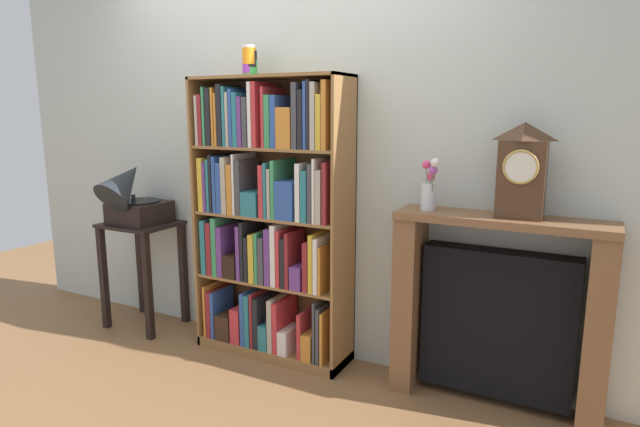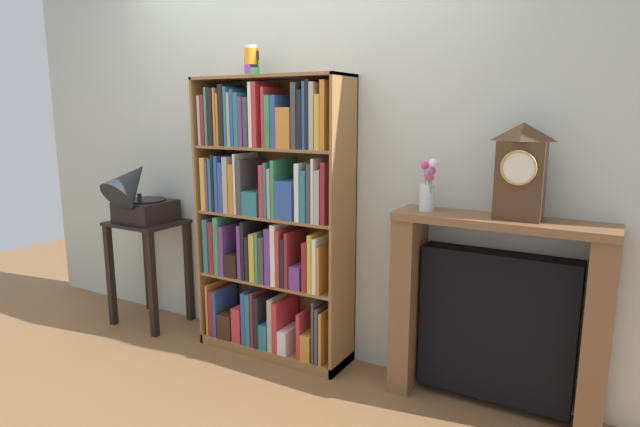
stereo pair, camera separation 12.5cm
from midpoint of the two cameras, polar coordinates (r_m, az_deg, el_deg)
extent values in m
cube|color=brown|center=(3.49, -4.59, -15.12)|extent=(7.94, 6.40, 0.02)
cube|color=beige|center=(3.29, -0.09, 7.10)|extent=(4.94, 0.08, 2.60)
cube|color=olive|center=(3.56, -10.54, 0.10)|extent=(0.02, 0.31, 1.72)
cube|color=olive|center=(3.03, 3.68, -1.65)|extent=(0.02, 0.31, 1.72)
cube|color=brown|center=(3.39, -2.61, -0.27)|extent=(1.00, 0.01, 1.72)
cube|color=olive|center=(3.21, -4.22, 14.38)|extent=(1.00, 0.31, 0.02)
cube|color=olive|center=(3.53, -3.82, -14.04)|extent=(1.00, 0.31, 0.06)
cube|color=orange|center=(3.69, -9.87, -9.69)|extent=(0.02, 0.24, 0.34)
cube|color=maroon|center=(3.67, -9.52, -10.07)|extent=(0.03, 0.23, 0.31)
cube|color=#2D519E|center=(3.65, -9.17, -10.18)|extent=(0.02, 0.22, 0.31)
cube|color=#382316|center=(3.62, -8.41, -11.58)|extent=(0.11, 0.18, 0.16)
cube|color=#C63338|center=(3.56, -6.91, -11.36)|extent=(0.07, 0.23, 0.23)
cube|color=#2D519E|center=(3.52, -5.99, -10.62)|extent=(0.03, 0.25, 0.34)
cube|color=teal|center=(3.50, -5.54, -10.79)|extent=(0.03, 0.25, 0.34)
cube|color=maroon|center=(3.47, -5.14, -10.83)|extent=(0.02, 0.24, 0.35)
cube|color=black|center=(3.45, -4.81, -11.18)|extent=(0.03, 0.22, 0.33)
cube|color=teal|center=(3.44, -4.25, -12.71)|extent=(0.06, 0.18, 0.16)
cube|color=#B2A893|center=(3.39, -3.37, -11.49)|extent=(0.03, 0.21, 0.33)
cube|color=#C63338|center=(3.39, -2.65, -11.61)|extent=(0.03, 0.25, 0.32)
cube|color=white|center=(3.38, -2.20, -13.30)|extent=(0.06, 0.19, 0.15)
cube|color=#C63338|center=(3.32, -0.12, -12.46)|extent=(0.02, 0.26, 0.28)
cube|color=orange|center=(3.32, 0.51, -13.64)|extent=(0.07, 0.23, 0.16)
cube|color=#424247|center=(3.24, 1.26, -12.21)|extent=(0.02, 0.22, 0.37)
cube|color=#424247|center=(3.25, 1.81, -12.45)|extent=(0.02, 0.25, 0.34)
cube|color=orange|center=(3.24, 2.17, -12.74)|extent=(0.02, 0.24, 0.32)
cube|color=olive|center=(3.37, -3.92, -7.08)|extent=(0.96, 0.29, 0.02)
cube|color=teal|center=(3.54, -10.08, -3.20)|extent=(0.04, 0.22, 0.35)
cube|color=maroon|center=(3.53, -9.40, -3.34)|extent=(0.04, 0.24, 0.34)
cube|color=#388E56|center=(3.50, -8.80, -3.14)|extent=(0.04, 0.26, 0.37)
cube|color=#663884|center=(3.47, -8.42, -3.71)|extent=(0.04, 0.23, 0.32)
cube|color=black|center=(3.44, -7.60, -5.30)|extent=(0.09, 0.20, 0.15)
cube|color=#663884|center=(3.39, -6.49, -3.86)|extent=(0.03, 0.23, 0.34)
cube|color=black|center=(3.37, -6.03, -3.66)|extent=(0.02, 0.25, 0.37)
cube|color=black|center=(3.36, -5.73, -4.53)|extent=(0.03, 0.22, 0.28)
cube|color=gold|center=(3.34, -5.10, -4.41)|extent=(0.04, 0.24, 0.30)
cube|color=#388E56|center=(3.31, -4.70, -4.44)|extent=(0.02, 0.22, 0.31)
cube|color=#424247|center=(3.31, -3.99, -4.64)|extent=(0.04, 0.26, 0.29)
cube|color=#663884|center=(3.26, -3.59, -4.37)|extent=(0.04, 0.21, 0.35)
cube|color=white|center=(3.24, -2.88, -4.18)|extent=(0.03, 0.23, 0.37)
cube|color=#C63338|center=(3.23, -2.37, -4.50)|extent=(0.03, 0.24, 0.34)
cube|color=black|center=(3.22, -1.79, -4.93)|extent=(0.03, 0.25, 0.30)
cube|color=maroon|center=(3.19, -1.56, -4.79)|extent=(0.02, 0.21, 0.33)
cube|color=#663884|center=(3.18, -0.79, -6.66)|extent=(0.07, 0.19, 0.14)
cube|color=maroon|center=(3.15, 0.58, -5.36)|extent=(0.03, 0.26, 0.29)
cube|color=gold|center=(3.12, 1.03, -5.08)|extent=(0.03, 0.23, 0.34)
cube|color=white|center=(3.12, 1.68, -5.24)|extent=(0.03, 0.26, 0.32)
cube|color=orange|center=(3.10, 1.95, -5.78)|extent=(0.02, 0.23, 0.28)
cube|color=olive|center=(3.26, -4.01, -0.19)|extent=(0.96, 0.29, 0.02)
cube|color=gold|center=(3.48, -10.14, 3.30)|extent=(0.04, 0.25, 0.33)
cube|color=#663884|center=(3.47, -9.72, 3.07)|extent=(0.02, 0.26, 0.31)
cube|color=teal|center=(3.45, -9.37, 3.20)|extent=(0.02, 0.26, 0.33)
cube|color=black|center=(3.43, -9.05, 3.42)|extent=(0.02, 0.26, 0.36)
cube|color=#2D519E|center=(3.40, -8.86, 3.29)|extent=(0.02, 0.23, 0.35)
cube|color=#2D519E|center=(3.38, -8.54, 2.92)|extent=(0.04, 0.21, 0.31)
cube|color=#B2A893|center=(3.35, -8.02, 3.18)|extent=(0.04, 0.21, 0.35)
cube|color=orange|center=(3.34, -7.24, 2.81)|extent=(0.04, 0.24, 0.30)
cube|color=white|center=(3.32, -6.86, 3.31)|extent=(0.02, 0.24, 0.37)
cube|color=#424247|center=(3.30, -6.50, 2.96)|extent=(0.04, 0.23, 0.33)
cube|color=teal|center=(3.26, -5.41, 1.25)|extent=(0.11, 0.22, 0.15)
cube|color=#C63338|center=(3.19, -4.18, 2.55)|extent=(0.03, 0.21, 0.31)
cube|color=teal|center=(3.18, -3.68, 2.67)|extent=(0.02, 0.23, 0.33)
cube|color=#B2A893|center=(3.18, -3.22, 2.36)|extent=(0.02, 0.24, 0.29)
cube|color=#388E56|center=(3.17, -2.74, 2.78)|extent=(0.02, 0.25, 0.34)
cube|color=#2D519E|center=(3.12, -1.85, 1.58)|extent=(0.12, 0.20, 0.23)
cube|color=white|center=(3.08, -0.18, 2.46)|extent=(0.03, 0.25, 0.33)
cube|color=teal|center=(3.06, 0.42, 2.04)|extent=(0.04, 0.24, 0.29)
cube|color=#424247|center=(3.04, 1.09, 2.36)|extent=(0.03, 0.25, 0.33)
cube|color=white|center=(3.02, 1.39, 2.59)|extent=(0.02, 0.23, 0.36)
cube|color=#B2A893|center=(3.02, 1.96, 1.99)|extent=(0.03, 0.25, 0.30)
cube|color=maroon|center=(3.00, 2.66, 2.37)|extent=(0.03, 0.26, 0.35)
cube|color=olive|center=(3.21, -4.11, 7.03)|extent=(0.96, 0.29, 0.02)
cube|color=#B2A893|center=(3.45, -10.56, 9.80)|extent=(0.02, 0.23, 0.30)
cube|color=maroon|center=(3.43, -10.29, 9.84)|extent=(0.03, 0.22, 0.31)
cube|color=#388E56|center=(3.42, -9.73, 10.22)|extent=(0.02, 0.26, 0.35)
cube|color=black|center=(3.39, -9.38, 10.17)|extent=(0.04, 0.24, 0.34)
cube|color=orange|center=(3.38, -8.85, 10.20)|extent=(0.02, 0.25, 0.34)
cube|color=orange|center=(3.35, -8.81, 9.92)|extent=(0.02, 0.21, 0.31)
cube|color=black|center=(3.33, -8.43, 10.38)|extent=(0.03, 0.21, 0.36)
cube|color=teal|center=(3.31, -7.94, 10.26)|extent=(0.02, 0.21, 0.35)
cube|color=#B2A893|center=(3.30, -7.55, 9.99)|extent=(0.02, 0.22, 0.32)
cube|color=#2D519E|center=(3.30, -7.01, 10.16)|extent=(0.02, 0.26, 0.34)
cube|color=teal|center=(3.27, -6.77, 9.98)|extent=(0.03, 0.22, 0.32)
cube|color=#663884|center=(3.26, -6.18, 9.77)|extent=(0.03, 0.24, 0.29)
cube|color=#424247|center=(3.23, -5.70, 9.74)|extent=(0.03, 0.23, 0.29)
cube|color=white|center=(3.22, -5.02, 10.50)|extent=(0.02, 0.26, 0.37)
cube|color=#C63338|center=(3.19, -4.71, 10.51)|extent=(0.03, 0.24, 0.37)
cube|color=#C63338|center=(3.16, -3.79, 10.25)|extent=(0.02, 0.24, 0.34)
cube|color=#388E56|center=(3.15, -3.26, 9.84)|extent=(0.04, 0.25, 0.30)
cube|color=#2D519E|center=(3.12, -2.74, 9.83)|extent=(0.03, 0.24, 0.30)
cube|color=orange|center=(3.07, -1.92, 9.18)|extent=(0.09, 0.19, 0.23)
cube|color=#424247|center=(3.04, -0.60, 10.42)|extent=(0.03, 0.22, 0.36)
cube|color=black|center=(3.04, 0.19, 10.05)|extent=(0.03, 0.26, 0.32)
cube|color=#2D519E|center=(3.01, 0.50, 10.46)|extent=(0.02, 0.22, 0.37)
cube|color=black|center=(3.01, 1.02, 10.55)|extent=(0.02, 0.26, 0.38)
cube|color=#B2A893|center=(2.99, 1.40, 10.41)|extent=(0.03, 0.24, 0.36)
cube|color=gold|center=(2.97, 1.97, 9.78)|extent=(0.03, 0.23, 0.30)
cube|color=orange|center=(2.97, 2.68, 10.48)|extent=(0.03, 0.26, 0.37)
cylinder|color=green|center=(3.30, -6.18, 15.23)|extent=(0.09, 0.09, 0.09)
cylinder|color=purple|center=(3.30, -6.25, 15.52)|extent=(0.09, 0.09, 0.09)
cylinder|color=orange|center=(3.30, -6.21, 15.82)|extent=(0.09, 0.09, 0.09)
cylinder|color=black|center=(3.30, -6.20, 16.11)|extent=(0.09, 0.09, 0.09)
cylinder|color=orange|center=(3.30, -6.25, 16.41)|extent=(0.09, 0.09, 0.09)
cylinder|color=white|center=(3.31, -6.25, 16.70)|extent=(0.09, 0.09, 0.09)
cube|color=black|center=(3.94, -17.24, -0.94)|extent=(0.49, 0.41, 0.02)
cube|color=black|center=(4.08, -20.75, -6.24)|extent=(0.04, 0.04, 0.73)
cube|color=black|center=(3.77, -16.65, -7.37)|extent=(0.04, 0.04, 0.73)
cube|color=black|center=(4.29, -17.19, -5.17)|extent=(0.04, 0.04, 0.73)
cube|color=black|center=(4.00, -13.05, -6.12)|extent=(0.04, 0.04, 0.73)
cube|color=black|center=(3.92, -17.31, 0.25)|extent=(0.34, 0.33, 0.14)
cylinder|color=black|center=(3.91, -17.37, 1.38)|extent=(0.28, 0.28, 0.01)
cylinder|color=#1E2328|center=(3.87, -17.94, 1.62)|extent=(0.03, 0.03, 0.06)
cone|color=#1E2328|center=(3.81, -18.83, 3.30)|extent=(0.25, 0.40, 0.39)
cube|color=brown|center=(2.75, 20.07, -0.87)|extent=(1.05, 0.28, 0.04)
cube|color=brown|center=(3.00, 10.56, -9.46)|extent=(0.12, 0.25, 0.97)
cube|color=brown|center=(2.86, 28.76, -11.75)|extent=(0.12, 0.25, 0.97)
cube|color=black|center=(2.95, 19.50, -11.31)|extent=(0.77, 0.14, 0.78)
cube|color=#472D1C|center=(2.71, 21.92, 3.27)|extent=(0.22, 0.12, 0.37)
pyramid|color=#472D1C|center=(2.69, 22.27, 8.13)|extent=(0.22, 0.12, 0.09)
cylinder|color=silver|center=(2.64, 21.81, 4.56)|extent=(0.15, 0.01, 0.15)
torus|color=#B79347|center=(2.63, 21.80, 4.56)|extent=(0.16, 0.01, 0.16)
cylinder|color=silver|center=(2.82, 12.63, 1.69)|extent=(0.08, 0.08, 0.14)
cylinder|color=#4C753D|center=(2.80, 12.50, 2.81)|extent=(0.01, 0.02, 0.22)
sphere|color=#EA4275|center=(2.79, 12.46, 5.09)|extent=(0.04, 0.04, 0.04)
cylinder|color=#4C753D|center=(2.77, 13.09, 2.87)|extent=(0.04, 0.06, 0.24)
sphere|color=silver|center=(2.72, 13.34, 5.29)|extent=(0.05, 0.05, 0.05)
cylinder|color=#4C753D|center=(2.83, 12.65, 2.21)|extent=(0.01, 0.04, 0.16)
sphere|color=#EA4275|center=(2.84, 12.93, 3.83)|extent=(0.05, 0.05, 0.05)
cylinder|color=#4C753D|center=(2.79, 12.82, 2.50)|extent=(0.04, 0.03, 0.20)
sphere|color=#B24CB7|center=(2.75, 13.16, 4.50)|extent=(0.04, 0.04, 0.04)
camera|label=1|loc=(0.06, -88.84, 0.22)|focal=29.82mm
camera|label=2|loc=(0.06, 91.16, -0.22)|focal=29.82mm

